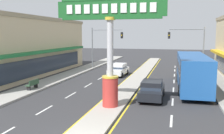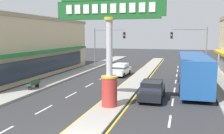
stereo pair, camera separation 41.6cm
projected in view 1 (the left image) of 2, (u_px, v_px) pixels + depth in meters
median_strip at (136, 79)px, 28.77m from camera, size 1.96×52.00×0.14m
sidewalk_left at (58, 78)px, 29.08m from camera, size 2.63×60.00×0.18m
sidewalk_right at (222, 86)px, 24.62m from camera, size 2.63×60.00×0.18m
lane_markings at (134, 82)px, 27.48m from camera, size 8.70×52.00×0.01m
district_sign at (110, 49)px, 17.12m from camera, size 7.59×1.16×7.51m
storefront_left at (19, 47)px, 31.22m from camera, size 8.28×25.36×7.37m
traffic_light_left_side at (103, 41)px, 37.06m from camera, size 4.86×0.46×6.20m
traffic_light_right_side at (190, 41)px, 34.04m from camera, size 4.86×0.46×6.20m
sedan_near_right_lane at (119, 69)px, 31.56m from camera, size 2.00×4.38×1.53m
sedan_far_right_lane at (152, 90)px, 19.96m from camera, size 1.84×4.30×1.53m
bus_near_left_lane at (192, 70)px, 23.50m from camera, size 2.78×11.26×3.26m
street_bench at (33, 84)px, 22.89m from camera, size 0.48×1.60×0.88m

